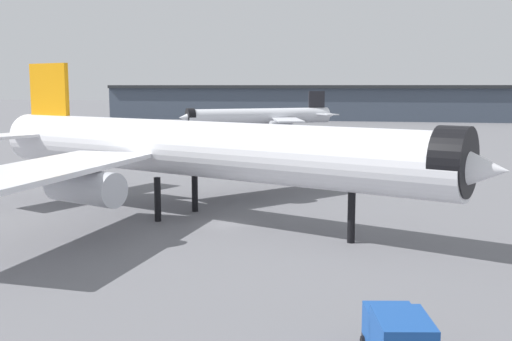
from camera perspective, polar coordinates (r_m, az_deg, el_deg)
The scene contains 7 objects.
ground at distance 58.30m, azimuth -3.09°, elevation -4.96°, with size 900.00×900.00×0.00m, color slate.
airliner_near_gate at distance 59.83m, azimuth -5.83°, elevation 1.93°, with size 56.10×50.04×15.41m.
airliner_far_taxiway at distance 159.82m, azimuth 0.49°, elevation 5.00°, with size 38.21×33.93×11.52m.
terminal_building at distance 240.99m, azimuth 11.73°, elevation 6.20°, with size 210.46×36.61×25.90m.
service_truck_front at distance 29.38m, azimuth 12.93°, elevation -14.97°, with size 3.68×5.90×3.00m.
baggage_tug_wing at distance 86.94m, azimuth 11.24°, elevation -0.21°, with size 3.51×3.29×1.85m.
traffic_cone_near_nose at distance 86.04m, azimuth 13.25°, elevation -0.78°, with size 0.54×0.54×0.68m, color #F2600C.
Camera 1 is at (17.76, -54.02, 12.87)m, focal length 43.39 mm.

